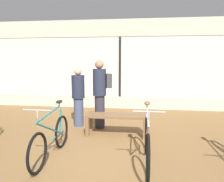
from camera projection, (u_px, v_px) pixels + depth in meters
ground_plane at (98, 157)px, 4.03m from camera, size 24.00×24.00×0.00m
shop_back_wall at (120, 64)px, 7.87m from camera, size 12.00×0.08×3.20m
bicycle_left at (51, 138)px, 3.93m from camera, size 0.46×1.71×1.01m
bicycle_right at (147, 142)px, 3.69m from camera, size 0.46×1.70×1.03m
display_bench at (116, 119)px, 5.11m from camera, size 1.40×0.44×0.50m
customer_near_rack at (78, 96)px, 5.82m from camera, size 0.48×0.48×1.57m
customer_by_window at (100, 92)px, 5.64m from camera, size 0.55×0.43×1.77m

